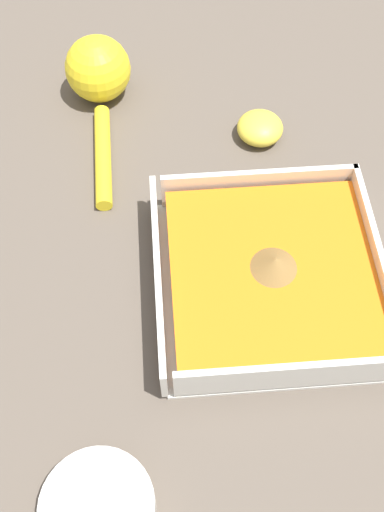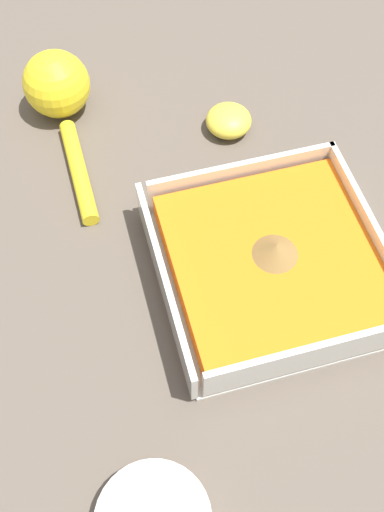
# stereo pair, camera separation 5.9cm
# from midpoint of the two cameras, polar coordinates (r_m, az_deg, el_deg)

# --- Properties ---
(ground_plane) EXTENTS (4.00, 4.00, 0.00)m
(ground_plane) POSITION_cam_midpoint_polar(r_m,az_deg,el_deg) (0.60, 5.69, -4.51)
(ground_plane) COLOR brown
(square_dish) EXTENTS (0.22, 0.22, 0.06)m
(square_dish) POSITION_cam_midpoint_polar(r_m,az_deg,el_deg) (0.59, 4.44, -1.07)
(square_dish) COLOR silver
(square_dish) RESTS_ON ground_plane
(lemon_squeezer) EXTENTS (0.22, 0.08, 0.08)m
(lemon_squeezer) POSITION_cam_midpoint_polar(r_m,az_deg,el_deg) (0.75, -14.91, 14.75)
(lemon_squeezer) COLOR yellow
(lemon_squeezer) RESTS_ON ground_plane
(lemon_half) EXTENTS (0.05, 0.05, 0.03)m
(lemon_half) POSITION_cam_midpoint_polar(r_m,az_deg,el_deg) (0.72, 1.13, 12.61)
(lemon_half) COLOR yellow
(lemon_half) RESTS_ON ground_plane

